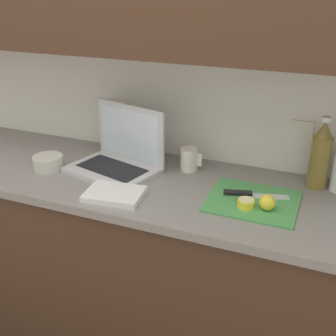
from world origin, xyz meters
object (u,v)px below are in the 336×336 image
(lemon_whole_beside, at_px, (267,202))
(laptop, at_px, (119,155))
(knife, at_px, (245,193))
(bottle_green_soda, at_px, (320,156))
(measuring_cup, at_px, (189,159))
(bowl_white, at_px, (48,162))
(lemon_half_cut, at_px, (246,203))
(cutting_board, at_px, (253,201))

(lemon_whole_beside, bearing_deg, laptop, 168.83)
(lemon_whole_beside, bearing_deg, knife, 141.98)
(knife, xyz_separation_m, bottle_green_soda, (0.25, 0.20, 0.12))
(laptop, relative_size, measuring_cup, 4.15)
(knife, bearing_deg, bowl_white, 168.48)
(knife, relative_size, lemon_whole_beside, 4.23)
(laptop, relative_size, bottle_green_soda, 1.44)
(measuring_cup, bearing_deg, lemon_half_cut, -38.71)
(bottle_green_soda, xyz_separation_m, bowl_white, (-1.12, -0.27, -0.11))
(cutting_board, bearing_deg, lemon_half_cut, -102.36)
(lemon_half_cut, distance_m, lemon_whole_beside, 0.08)
(bottle_green_soda, bearing_deg, laptop, -170.01)
(cutting_board, distance_m, lemon_half_cut, 0.07)
(lemon_whole_beside, xyz_separation_m, measuring_cup, (-0.38, 0.24, 0.01))
(bottle_green_soda, bearing_deg, measuring_cup, -175.46)
(bottle_green_soda, xyz_separation_m, measuring_cup, (-0.53, -0.04, -0.08))
(lemon_half_cut, height_order, bowl_white, bowl_white)
(cutting_board, xyz_separation_m, lemon_half_cut, (-0.01, -0.06, 0.02))
(cutting_board, relative_size, knife, 1.35)
(cutting_board, xyz_separation_m, knife, (-0.04, 0.02, 0.01))
(laptop, height_order, bowl_white, laptop)
(lemon_half_cut, xyz_separation_m, bottle_green_soda, (0.22, 0.29, 0.11))
(bowl_white, bearing_deg, bottle_green_soda, 13.38)
(laptop, bearing_deg, lemon_whole_beside, 3.48)
(lemon_half_cut, height_order, lemon_whole_beside, lemon_whole_beside)
(knife, relative_size, lemon_half_cut, 4.03)
(lemon_whole_beside, distance_m, bottle_green_soda, 0.33)
(bowl_white, bearing_deg, laptop, 22.33)
(lemon_whole_beside, distance_m, measuring_cup, 0.45)
(laptop, bearing_deg, knife, 9.01)
(knife, distance_m, bowl_white, 0.87)
(lemon_whole_beside, xyz_separation_m, bowl_white, (-0.97, 0.01, -0.01))
(laptop, relative_size, bowl_white, 3.23)
(laptop, distance_m, measuring_cup, 0.31)
(knife, distance_m, lemon_half_cut, 0.09)
(cutting_board, xyz_separation_m, measuring_cup, (-0.32, 0.18, 0.05))
(bottle_green_soda, distance_m, bowl_white, 1.16)
(cutting_board, relative_size, bottle_green_soda, 1.14)
(lemon_half_cut, bearing_deg, knife, 104.54)
(lemon_whole_beside, bearing_deg, bowl_white, 179.27)
(cutting_board, height_order, bottle_green_soda, bottle_green_soda)
(knife, bearing_deg, lemon_whole_beside, -53.74)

